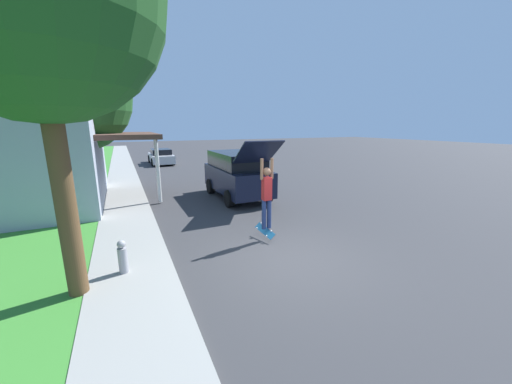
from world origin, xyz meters
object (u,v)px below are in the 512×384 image
object	(u,v)px
lawn_tree_far	(72,96)
suv_parked	(237,174)
car_down_street	(161,157)
skateboarder	(267,193)
skateboard	(265,230)
fire_hydrant	(123,257)

from	to	relation	value
lawn_tree_far	suv_parked	size ratio (longest dim) A/B	1.35
lawn_tree_far	car_down_street	xyz separation A→B (m)	(4.83, 11.50, -3.92)
suv_parked	car_down_street	xyz separation A→B (m)	(-1.60, 14.25, -0.52)
lawn_tree_far	skateboarder	xyz separation A→B (m)	(5.33, -7.87, -3.11)
car_down_street	lawn_tree_far	bearing A→B (deg)	-112.78
skateboard	fire_hydrant	bearing A→B (deg)	-171.21
car_down_street	fire_hydrant	world-z (taller)	car_down_street
suv_parked	car_down_street	bearing A→B (deg)	96.39
skateboard	fire_hydrant	distance (m)	3.90
lawn_tree_far	skateboarder	world-z (taller)	lawn_tree_far
car_down_street	fire_hydrant	xyz separation A→B (m)	(-3.36, -19.89, -0.16)
lawn_tree_far	suv_parked	distance (m)	7.77
lawn_tree_far	skateboard	size ratio (longest dim) A/B	8.33
lawn_tree_far	skateboarder	size ratio (longest dim) A/B	3.33
suv_parked	skateboarder	bearing A→B (deg)	-102.03
skateboarder	skateboard	size ratio (longest dim) A/B	2.50
suv_parked	fire_hydrant	size ratio (longest dim) A/B	6.70
lawn_tree_far	car_down_street	size ratio (longest dim) A/B	1.56
car_down_street	skateboarder	bearing A→B (deg)	-88.51
lawn_tree_far	skateboarder	distance (m)	10.00
car_down_street	fire_hydrant	size ratio (longest dim) A/B	5.78
car_down_street	fire_hydrant	distance (m)	20.17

